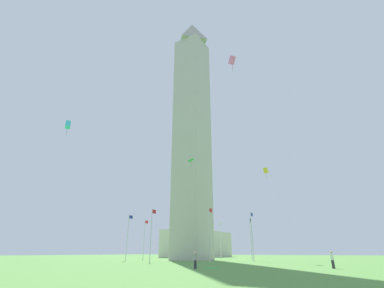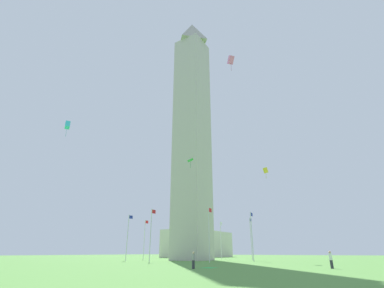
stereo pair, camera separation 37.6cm
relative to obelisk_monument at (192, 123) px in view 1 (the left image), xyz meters
name	(u,v)px [view 1 (the left image)]	position (x,y,z in m)	size (l,w,h in m)	color
ground_plane	(192,260)	(0.00, 0.00, -30.97)	(260.00, 260.00, 0.00)	#548C3D
obelisk_monument	(192,123)	(0.00, 0.00, 0.00)	(6.81, 6.81, 61.95)	#B7B2A8
flagpole_n	(221,238)	(13.28, 0.00, -26.20)	(1.12, 0.14, 8.76)	silver
flagpole_ne	(181,239)	(9.40, 9.35, -26.20)	(1.12, 0.14, 8.76)	silver
flagpole_e	(144,237)	(0.06, 13.22, -26.20)	(1.12, 0.14, 8.76)	silver
flagpole_se	(128,235)	(-9.29, 9.35, -26.20)	(1.12, 0.14, 8.76)	silver
flagpole_s	(151,232)	(-13.16, 0.00, -26.20)	(1.12, 0.14, 8.76)	silver
flagpole_sw	(210,231)	(-9.29, -9.35, -26.20)	(1.12, 0.14, 8.76)	silver
flagpole_w	(252,234)	(0.06, -13.22, -26.20)	(1.12, 0.14, 8.76)	silver
flagpole_nw	(251,236)	(9.40, -9.35, -26.20)	(1.12, 0.14, 8.76)	silver
person_gray_shirt	(195,260)	(-26.00, -16.82, -30.16)	(0.32, 0.32, 1.64)	#2D2D38
person_white_shirt	(332,260)	(-18.06, -28.43, -30.14)	(0.32, 0.32, 1.68)	#2D2D38
kite_green_diamond	(191,160)	(-12.60, -7.75, -14.41)	(1.33, 1.28, 1.69)	green
kite_cyan_box	(68,125)	(-27.24, 7.40, -9.50)	(1.26, 1.45, 2.84)	#33C6D1
kite_pink_box	(232,60)	(-21.03, -20.08, -3.74)	(1.27, 1.34, 2.48)	pink
kite_yellow_box	(266,170)	(-0.86, -17.23, -14.85)	(1.01, 0.92, 2.18)	yellow
distant_building	(198,244)	(33.72, 18.85, -26.86)	(27.11, 12.21, 8.24)	beige
picnic_blanket_near_first_person	(211,268)	(-23.37, -17.12, -30.97)	(1.80, 1.40, 0.01)	green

